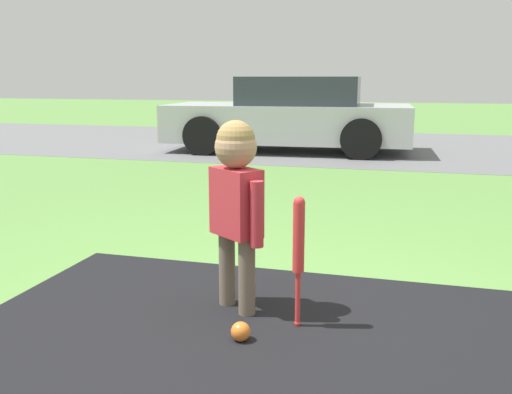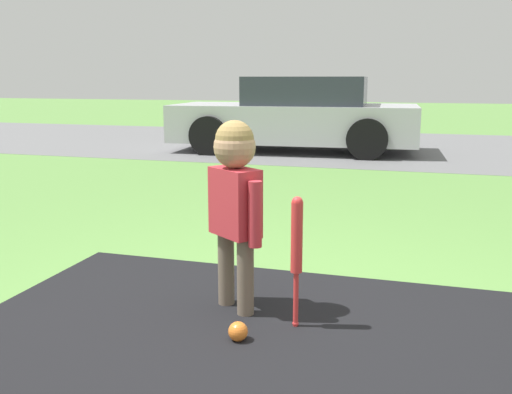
# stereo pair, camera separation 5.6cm
# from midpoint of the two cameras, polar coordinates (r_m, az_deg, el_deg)

# --- Properties ---
(ground_plane) EXTENTS (60.00, 60.00, 0.00)m
(ground_plane) POSITION_cam_midpoint_polar(r_m,az_deg,el_deg) (2.96, 3.39, -13.90)
(ground_plane) COLOR #5B8C42
(street_strip) EXTENTS (40.00, 6.00, 0.01)m
(street_strip) POSITION_cam_midpoint_polar(r_m,az_deg,el_deg) (11.30, 13.55, 4.92)
(street_strip) COLOR slate
(street_strip) RESTS_ON ground
(child) EXTENTS (0.37, 0.30, 1.07)m
(child) POSITION_cam_midpoint_polar(r_m,az_deg,el_deg) (3.10, -1.60, 0.77)
(child) COLOR #6B5B4C
(child) RESTS_ON ground
(baseball_bat) EXTENTS (0.06, 0.06, 0.70)m
(baseball_bat) POSITION_cam_midpoint_polar(r_m,az_deg,el_deg) (2.93, 4.64, -4.65)
(baseball_bat) COLOR red
(baseball_bat) RESTS_ON ground
(sports_ball) EXTENTS (0.10, 0.10, 0.10)m
(sports_ball) POSITION_cam_midpoint_polar(r_m,az_deg,el_deg) (2.91, -1.24, -13.29)
(sports_ball) COLOR orange
(sports_ball) RESTS_ON ground
(parked_car) EXTENTS (4.39, 2.17, 1.32)m
(parked_car) POSITION_cam_midpoint_polar(r_m,az_deg,el_deg) (10.31, 4.28, 8.08)
(parked_car) COLOR #B7B7BC
(parked_car) RESTS_ON ground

